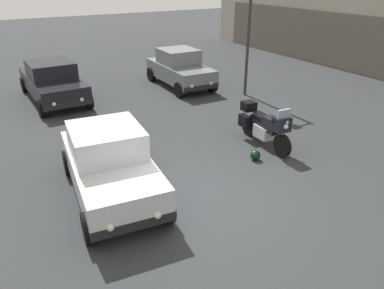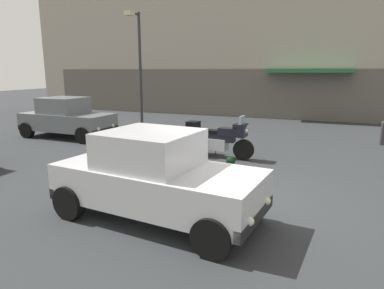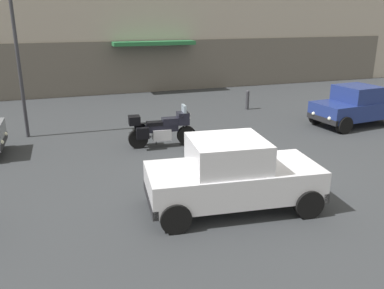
{
  "view_description": "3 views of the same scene",
  "coord_description": "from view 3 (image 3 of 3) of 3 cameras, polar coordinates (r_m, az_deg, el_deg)",
  "views": [
    {
      "loc": [
        6.26,
        -3.63,
        4.72
      ],
      "look_at": [
        -1.11,
        0.7,
        0.72
      ],
      "focal_mm": 34.66,
      "sensor_mm": 36.0,
      "label": 1
    },
    {
      "loc": [
        1.78,
        -6.76,
        2.7
      ],
      "look_at": [
        -1.22,
        0.77,
        0.93
      ],
      "focal_mm": 31.78,
      "sensor_mm": 36.0,
      "label": 2
    },
    {
      "loc": [
        -4.53,
        -9.02,
        4.2
      ],
      "look_at": [
        -1.04,
        1.15,
        0.7
      ],
      "focal_mm": 37.68,
      "sensor_mm": 36.0,
      "label": 3
    }
  ],
  "objects": [
    {
      "name": "helmet",
      "position": [
        12.78,
        -0.47,
        -0.49
      ],
      "size": [
        0.28,
        0.28,
        0.28
      ],
      "primitive_type": "sphere",
      "color": "black",
      "rests_on": "ground"
    },
    {
      "name": "car_compact_side",
      "position": [
        17.04,
        22.16,
        5.09
      ],
      "size": [
        3.59,
        2.02,
        1.56
      ],
      "rotation": [
        0.0,
        0.0,
        3.25
      ],
      "color": "navy",
      "rests_on": "ground"
    },
    {
      "name": "motorcycle",
      "position": [
        13.24,
        -4.4,
        2.3
      ],
      "size": [
        2.26,
        0.8,
        1.36
      ],
      "rotation": [
        0.0,
        0.0,
        -0.08
      ],
      "color": "black",
      "rests_on": "ground"
    },
    {
      "name": "streetlamp_curbside",
      "position": [
        14.89,
        -23.57,
        12.1
      ],
      "size": [
        0.28,
        0.94,
        5.02
      ],
      "color": "#2D2D33",
      "rests_on": "ground"
    },
    {
      "name": "car_wagon_end",
      "position": [
        8.96,
        5.64,
        -4.3
      ],
      "size": [
        4.0,
        2.15,
        1.64
      ],
      "rotation": [
        0.0,
        0.0,
        -0.11
      ],
      "color": "silver",
      "rests_on": "ground"
    },
    {
      "name": "ground_plane",
      "position": [
        10.93,
        7.16,
        -4.71
      ],
      "size": [
        80.0,
        80.0,
        0.0
      ],
      "primitive_type": "plane",
      "color": "#2D3033"
    },
    {
      "name": "bollard_curbside",
      "position": [
        18.7,
        7.85,
        6.37
      ],
      "size": [
        0.16,
        0.16,
        0.89
      ],
      "color": "#333338",
      "rests_on": "ground"
    }
  ]
}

